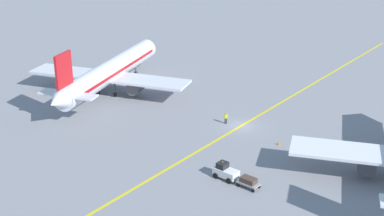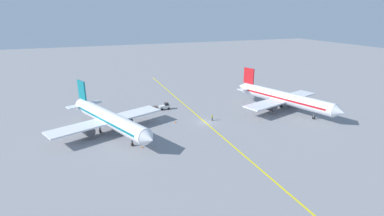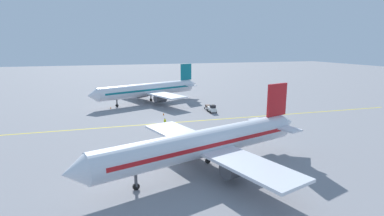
{
  "view_description": "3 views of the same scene",
  "coord_description": "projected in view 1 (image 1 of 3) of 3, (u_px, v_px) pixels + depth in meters",
  "views": [
    {
      "loc": [
        37.09,
        -61.74,
        31.31
      ],
      "look_at": [
        -5.12,
        -5.16,
        3.26
      ],
      "focal_mm": 50.0,
      "sensor_mm": 36.0,
      "label": 1
    },
    {
      "loc": [
        30.04,
        67.55,
        27.86
      ],
      "look_at": [
        2.34,
        -3.57,
        3.18
      ],
      "focal_mm": 28.0,
      "sensor_mm": 36.0,
      "label": 2
    },
    {
      "loc": [
        -60.63,
        11.73,
        16.33
      ],
      "look_at": [
        -4.67,
        -5.67,
        3.97
      ],
      "focal_mm": 28.0,
      "sensor_mm": 36.0,
      "label": 3
    }
  ],
  "objects": [
    {
      "name": "airplane_at_gate",
      "position": [
        110.0,
        72.0,
        90.07
      ],
      "size": [
        28.29,
        34.77,
        10.6
      ],
      "color": "silver",
      "rests_on": "ground"
    },
    {
      "name": "baggage_cart_trailing",
      "position": [
        248.0,
        181.0,
        61.44
      ],
      "size": [
        2.67,
        1.54,
        1.24
      ],
      "color": "gray",
      "rests_on": "ground"
    },
    {
      "name": "traffic_cone_mid_apron",
      "position": [
        279.0,
        143.0,
        72.17
      ],
      "size": [
        0.32,
        0.32,
        0.55
      ],
      "primitive_type": "cone",
      "color": "orange",
      "rests_on": "ground"
    },
    {
      "name": "ground_crew_worker",
      "position": [
        226.0,
        118.0,
        78.67
      ],
      "size": [
        0.49,
        0.39,
        1.68
      ],
      "color": "#23232D",
      "rests_on": "ground"
    },
    {
      "name": "ground_plane",
      "position": [
        241.0,
        126.0,
        78.16
      ],
      "size": [
        400.0,
        400.0,
        0.0
      ],
      "primitive_type": "plane",
      "color": "gray"
    },
    {
      "name": "apron_yellow_centreline",
      "position": [
        241.0,
        126.0,
        78.16
      ],
      "size": [
        2.21,
        119.99,
        0.01
      ],
      "primitive_type": "cube",
      "rotation": [
        0.0,
        0.0,
        -0.02
      ],
      "color": "yellow",
      "rests_on": "ground"
    },
    {
      "name": "baggage_tug_white",
      "position": [
        225.0,
        172.0,
        63.35
      ],
      "size": [
        3.08,
        1.89,
        2.11
      ],
      "color": "white",
      "rests_on": "ground"
    }
  ]
}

